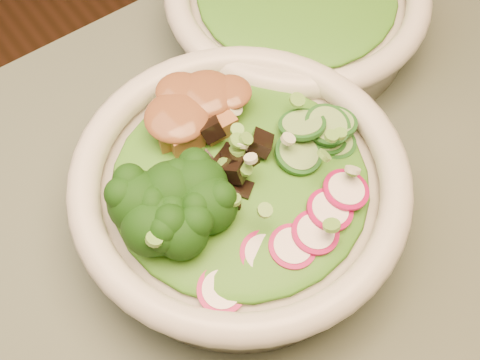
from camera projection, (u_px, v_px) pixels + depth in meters
salad_bowl at (240, 193)px, 0.52m from camera, size 0.26×0.26×0.07m
side_bowl at (296, 7)px, 0.62m from camera, size 0.24×0.24×0.07m
lettuce_bed at (240, 179)px, 0.50m from camera, size 0.20×0.20×0.02m
broccoli_florets at (175, 216)px, 0.47m from camera, size 0.09×0.08×0.04m
radish_slices at (299, 235)px, 0.47m from camera, size 0.11×0.06×0.02m
cucumber_slices at (305, 129)px, 0.51m from camera, size 0.08×0.08×0.03m
mushroom_heap at (230, 160)px, 0.49m from camera, size 0.08×0.08×0.04m
tofu_cubes at (193, 118)px, 0.52m from camera, size 0.10×0.08×0.03m
peanut_sauce at (192, 108)px, 0.50m from camera, size 0.07×0.05×0.02m
scallion_garnish at (240, 163)px, 0.48m from camera, size 0.18×0.18×0.02m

